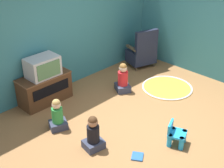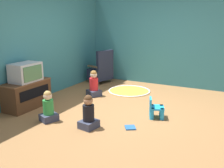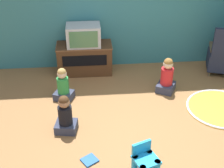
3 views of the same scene
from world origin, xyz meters
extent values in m
plane|color=olive|center=(0.00, 0.00, 0.00)|extent=(30.00, 30.00, 0.00)
cube|color=teal|center=(-0.23, 2.24, 1.40)|extent=(5.55, 0.12, 2.81)
cube|color=#4C2D19|center=(-0.92, 1.92, 0.30)|extent=(1.04, 0.47, 0.59)
cube|color=brown|center=(-0.92, 1.92, 0.58)|extent=(1.07, 0.48, 0.02)
cube|color=black|center=(-0.92, 1.68, 0.37)|extent=(0.84, 0.01, 0.21)
cube|color=#B7B7BC|center=(-0.92, 1.91, 0.79)|extent=(0.63, 0.41, 0.40)
cube|color=#47754C|center=(-0.92, 1.69, 0.79)|extent=(0.52, 0.02, 0.31)
cylinder|color=brown|center=(2.14, 1.79, 0.05)|extent=(0.04, 0.04, 0.10)
cylinder|color=brown|center=(1.62, 1.94, 0.05)|extent=(0.04, 0.04, 0.10)
cylinder|color=brown|center=(2.01, 1.38, 0.05)|extent=(0.04, 0.04, 0.10)
cylinder|color=brown|center=(1.49, 1.53, 0.05)|extent=(0.04, 0.04, 0.10)
cube|color=#1E2338|center=(1.81, 1.66, 0.27)|extent=(0.76, 0.67, 0.33)
cube|color=#1E2338|center=(1.75, 1.46, 0.71)|extent=(0.61, 0.27, 0.56)
cube|color=brown|center=(2.09, 1.58, 0.53)|extent=(0.19, 0.43, 0.05)
cube|color=brown|center=(1.54, 1.74, 0.53)|extent=(0.19, 0.43, 0.05)
cylinder|color=#1E99DB|center=(-0.25, -0.92, 0.11)|extent=(0.08, 0.08, 0.23)
cylinder|color=#1E99DB|center=(-0.05, -0.84, 0.11)|extent=(0.08, 0.08, 0.23)
cylinder|color=#1E99DB|center=(-0.32, -0.74, 0.11)|extent=(0.08, 0.08, 0.23)
cylinder|color=#1E99DB|center=(-0.12, -0.66, 0.11)|extent=(0.08, 0.08, 0.23)
cube|color=#1E99DB|center=(-0.18, -0.79, 0.21)|extent=(0.38, 0.37, 0.04)
cube|color=#1E99DB|center=(-0.23, -0.67, 0.31)|extent=(0.26, 0.13, 0.17)
cylinder|color=gold|center=(1.31, 0.46, 0.01)|extent=(1.13, 1.13, 0.01)
torus|color=silver|center=(1.31, 0.46, 0.01)|extent=(1.12, 1.12, 0.04)
cube|color=#33384C|center=(-1.30, 0.99, 0.07)|extent=(0.38, 0.36, 0.13)
cylinder|color=#2D8C3F|center=(-1.30, 0.99, 0.28)|extent=(0.20, 0.20, 0.29)
sphere|color=beige|center=(-1.30, 0.99, 0.50)|extent=(0.16, 0.16, 0.16)
sphere|color=tan|center=(-1.30, 0.99, 0.52)|extent=(0.15, 0.15, 0.15)
cube|color=#33384C|center=(-1.23, 0.13, 0.07)|extent=(0.36, 0.32, 0.14)
cylinder|color=black|center=(-1.23, 0.13, 0.29)|extent=(0.21, 0.21, 0.29)
sphere|color=#9E7051|center=(-1.23, 0.13, 0.51)|extent=(0.17, 0.17, 0.17)
sphere|color=#472D19|center=(-1.23, 0.13, 0.54)|extent=(0.15, 0.15, 0.15)
cube|color=#33384C|center=(0.53, 1.10, 0.07)|extent=(0.42, 0.43, 0.15)
cylinder|color=red|center=(0.53, 1.10, 0.30)|extent=(0.22, 0.22, 0.31)
sphere|color=beige|center=(0.53, 1.10, 0.54)|extent=(0.18, 0.18, 0.18)
sphere|color=olive|center=(0.53, 1.10, 0.57)|extent=(0.16, 0.16, 0.16)
cube|color=#235699|center=(-0.90, -0.54, 0.01)|extent=(0.26, 0.26, 0.02)
camera|label=1|loc=(-3.91, -2.93, 3.38)|focal=50.00mm
camera|label=2|loc=(-4.91, -2.28, 1.93)|focal=42.00mm
camera|label=3|loc=(-0.85, -3.58, 3.08)|focal=50.00mm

